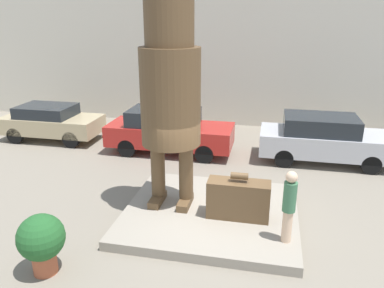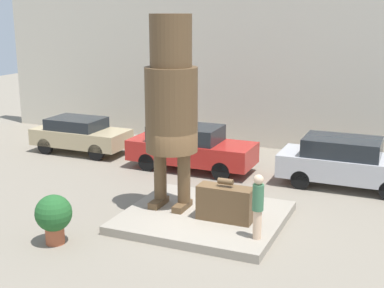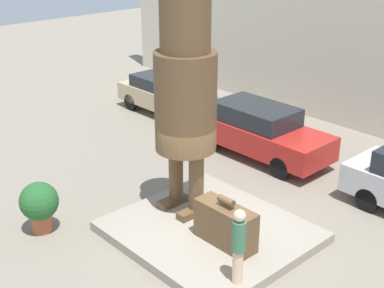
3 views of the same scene
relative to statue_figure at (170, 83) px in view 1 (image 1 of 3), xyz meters
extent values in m
plane|color=gray|center=(1.08, -0.20, -3.47)|extent=(60.00, 60.00, 0.00)
cube|color=gray|center=(1.08, -0.20, -3.35)|extent=(4.41, 3.97, 0.24)
cube|color=beige|center=(1.08, 8.92, 0.42)|extent=(28.00, 0.60, 7.78)
cube|color=brown|center=(-0.38, -0.13, -3.13)|extent=(0.29, 0.85, 0.19)
cube|color=brown|center=(0.38, -0.13, -3.13)|extent=(0.29, 0.85, 0.19)
cylinder|color=brown|center=(-0.38, 0.00, -2.29)|extent=(0.37, 0.37, 1.49)
cylinder|color=brown|center=(0.38, 0.00, -2.29)|extent=(0.37, 0.37, 1.49)
cylinder|color=brown|center=(0.00, 0.00, -0.35)|extent=(1.49, 1.49, 2.40)
cylinder|color=brown|center=(0.00, 0.00, 1.57)|extent=(1.17, 1.17, 1.44)
cube|color=brown|center=(1.80, -0.42, -2.75)|extent=(1.53, 0.56, 0.96)
cylinder|color=brown|center=(1.80, -0.42, -2.12)|extent=(0.42, 0.17, 0.17)
cylinder|color=beige|center=(2.96, -1.26, -2.85)|extent=(0.22, 0.22, 0.76)
cylinder|color=#3D704C|center=(2.96, -1.26, -2.13)|extent=(0.29, 0.29, 0.68)
sphere|color=beige|center=(2.96, -1.26, -1.67)|extent=(0.25, 0.25, 0.25)
cube|color=tan|center=(-6.47, 4.79, -2.79)|extent=(4.03, 1.78, 0.68)
cube|color=#1E2328|center=(-6.68, 4.79, -2.22)|extent=(2.22, 1.60, 0.46)
cylinder|color=black|center=(-5.22, 5.59, -3.13)|extent=(0.67, 0.18, 0.67)
cylinder|color=black|center=(-5.22, 3.99, -3.13)|extent=(0.67, 0.18, 0.67)
cylinder|color=black|center=(-7.72, 5.59, -3.13)|extent=(0.67, 0.18, 0.67)
cylinder|color=black|center=(-7.72, 3.99, -3.13)|extent=(0.67, 0.18, 0.67)
cube|color=#B2231E|center=(-1.23, 4.33, -2.75)|extent=(4.72, 1.78, 0.77)
cube|color=#1E2328|center=(-1.46, 4.33, -2.08)|extent=(2.60, 1.61, 0.58)
cylinder|color=black|center=(0.24, 5.13, -3.13)|extent=(0.67, 0.18, 0.67)
cylinder|color=black|center=(0.24, 3.53, -3.13)|extent=(0.67, 0.18, 0.67)
cylinder|color=black|center=(-2.69, 5.13, -3.13)|extent=(0.67, 0.18, 0.67)
cylinder|color=black|center=(-2.69, 3.53, -3.13)|extent=(0.67, 0.18, 0.67)
cube|color=#B7B7BC|center=(4.41, 4.54, -2.76)|extent=(4.55, 1.85, 0.77)
cube|color=#1E2328|center=(4.19, 4.54, -2.08)|extent=(2.50, 1.66, 0.59)
cylinder|color=black|center=(5.82, 5.37, -3.14)|extent=(0.64, 0.18, 0.64)
cylinder|color=black|center=(5.82, 3.71, -3.14)|extent=(0.64, 0.18, 0.64)
cylinder|color=black|center=(3.00, 5.37, -3.14)|extent=(0.64, 0.18, 0.64)
cylinder|color=black|center=(3.00, 3.71, -3.14)|extent=(0.64, 0.18, 0.64)
cylinder|color=#AD5638|center=(-1.89, -3.08, -3.25)|extent=(0.49, 0.49, 0.43)
sphere|color=#235B28|center=(-1.89, -3.08, -2.64)|extent=(0.95, 0.95, 0.95)
camera|label=1|loc=(2.41, -8.74, 1.58)|focal=35.00mm
camera|label=2|loc=(6.37, -13.41, 2.39)|focal=50.00mm
camera|label=3|loc=(8.95, -8.04, 3.64)|focal=50.00mm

